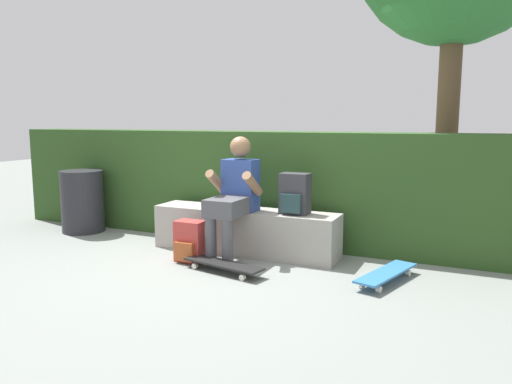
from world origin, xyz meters
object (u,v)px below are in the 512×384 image
skateboard_beside_bench (386,274)px  person_skater (234,193)px  backpack_on_ground (190,242)px  bench_main (245,231)px  backpack_on_bench (295,194)px  skateboard_near_person (223,264)px  trash_bin (83,201)px

skateboard_beside_bench → person_skater: bearing=174.5°
skateboard_beside_bench → backpack_on_ground: 1.86m
bench_main → backpack_on_bench: backpack_on_bench is taller
skateboard_near_person → skateboard_beside_bench: bearing=13.9°
skateboard_beside_bench → trash_bin: bearing=173.9°
person_skater → skateboard_near_person: (0.14, -0.49, -0.58)m
backpack_on_bench → skateboard_beside_bench: bearing=-19.7°
skateboard_beside_bench → backpack_on_bench: backpack_on_bench is taller
bench_main → person_skater: bearing=-94.4°
backpack_on_ground → trash_bin: 1.98m
skateboard_beside_bench → backpack_on_ground: bearing=-175.0°
skateboard_beside_bench → backpack_on_ground: (-1.85, -0.16, 0.12)m
skateboard_near_person → trash_bin: size_ratio=1.09×
bench_main → backpack_on_ground: 0.62m
skateboard_near_person → skateboard_beside_bench: size_ratio=1.00×
bench_main → person_skater: size_ratio=1.63×
trash_bin → skateboard_beside_bench: bearing=-6.1°
backpack_on_ground → skateboard_near_person: bearing=-21.4°
person_skater → backpack_on_bench: bearing=19.4°
bench_main → trash_bin: 2.24m
skateboard_beside_bench → backpack_on_ground: backpack_on_ground is taller
person_skater → skateboard_beside_bench: person_skater is taller
backpack_on_bench → backpack_on_ground: (-0.89, -0.50, -0.45)m
person_skater → backpack_on_ground: person_skater is taller
backpack_on_bench → trash_bin: size_ratio=0.53×
skateboard_near_person → person_skater: bearing=105.5°
skateboard_near_person → skateboard_beside_bench: 1.43m
bench_main → skateboard_near_person: size_ratio=2.38×
person_skater → skateboard_near_person: size_ratio=1.46×
person_skater → backpack_on_bench: person_skater is taller
person_skater → trash_bin: bearing=173.5°
skateboard_near_person → backpack_on_bench: bearing=58.1°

